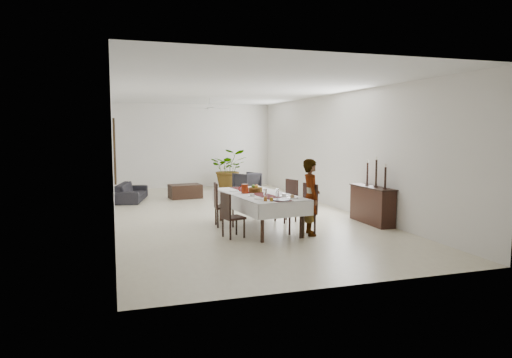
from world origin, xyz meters
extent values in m
cube|color=beige|center=(0.00, 0.00, 0.00)|extent=(6.00, 12.00, 0.00)
cube|color=silver|center=(0.00, 0.00, 3.20)|extent=(6.00, 12.00, 0.02)
cube|color=white|center=(0.00, 6.00, 1.60)|extent=(6.00, 0.02, 3.20)
cube|color=white|center=(0.00, -6.00, 1.60)|extent=(6.00, 0.02, 3.20)
cube|color=white|center=(-3.00, 0.00, 1.60)|extent=(0.02, 12.00, 3.20)
cube|color=white|center=(3.00, 0.00, 1.60)|extent=(0.02, 12.00, 3.20)
cube|color=black|center=(0.04, -2.03, 0.75)|extent=(1.33, 2.60, 0.05)
cylinder|color=black|center=(-0.26, -3.26, 0.36)|extent=(0.08, 0.08, 0.73)
cylinder|color=black|center=(0.64, -3.15, 0.36)|extent=(0.08, 0.08, 0.73)
cylinder|color=black|center=(-0.55, -0.91, 0.36)|extent=(0.08, 0.08, 0.73)
cylinder|color=black|center=(0.35, -0.80, 0.36)|extent=(0.08, 0.08, 0.73)
cube|color=silver|center=(0.04, -2.03, 0.78)|extent=(1.54, 2.80, 0.01)
cube|color=white|center=(-0.56, -2.10, 0.63)|extent=(0.34, 2.66, 0.31)
cube|color=silver|center=(0.65, -1.95, 0.63)|extent=(0.34, 2.66, 0.31)
cube|color=white|center=(0.21, -3.35, 0.63)|extent=(1.22, 0.16, 0.31)
cube|color=white|center=(-0.12, -0.71, 0.63)|extent=(1.22, 0.16, 0.31)
cube|color=maroon|center=(0.04, -2.03, 0.79)|extent=(0.68, 2.62, 0.00)
cylinder|color=maroon|center=(-0.23, -1.91, 0.89)|extent=(0.17, 0.17, 0.21)
torus|color=maroon|center=(-0.32, -1.92, 0.89)|extent=(0.13, 0.04, 0.12)
cylinder|color=silver|center=(0.25, -2.68, 0.88)|extent=(0.07, 0.07, 0.18)
cylinder|color=white|center=(0.01, -2.61, 0.88)|extent=(0.07, 0.07, 0.18)
cylinder|color=white|center=(0.43, -2.61, 0.82)|extent=(0.09, 0.09, 0.06)
cylinder|color=white|center=(0.43, -2.61, 0.80)|extent=(0.16, 0.16, 0.01)
cylinder|color=white|center=(-0.22, -2.43, 0.82)|extent=(0.09, 0.09, 0.06)
cylinder|color=white|center=(-0.22, -2.43, 0.80)|extent=(0.16, 0.16, 0.01)
cylinder|color=silver|center=(0.50, -2.91, 0.80)|extent=(0.25, 0.25, 0.02)
sphere|color=tan|center=(0.50, -2.91, 0.83)|extent=(0.09, 0.09, 0.09)
cylinder|color=white|center=(-0.17, -2.84, 0.80)|extent=(0.25, 0.25, 0.02)
cylinder|color=white|center=(-0.36, -1.50, 0.80)|extent=(0.25, 0.25, 0.02)
cylinder|color=#38393D|center=(0.18, -3.11, 0.80)|extent=(0.37, 0.37, 0.02)
cylinder|color=#9C6516|center=(-0.05, -3.17, 0.83)|extent=(0.07, 0.07, 0.08)
cylinder|color=brown|center=(-0.16, -3.12, 0.83)|extent=(0.07, 0.07, 0.08)
cylinder|color=#8F4C14|center=(-0.12, -3.01, 0.83)|extent=(0.07, 0.07, 0.08)
cylinder|color=brown|center=(0.06, -1.76, 0.84)|extent=(0.31, 0.31, 0.10)
sphere|color=maroon|center=(0.09, -1.74, 0.92)|extent=(0.09, 0.09, 0.09)
sphere|color=#4D7E25|center=(0.02, -1.74, 0.92)|extent=(0.08, 0.08, 0.08)
sphere|color=yellow|center=(0.07, -1.82, 0.92)|extent=(0.09, 0.09, 0.09)
cube|color=black|center=(0.71, -2.93, 0.48)|extent=(0.56, 0.56, 0.05)
cylinder|color=black|center=(0.94, -3.07, 0.22)|extent=(0.06, 0.06, 0.45)
cylinder|color=black|center=(0.85, -2.71, 0.22)|extent=(0.06, 0.06, 0.45)
cylinder|color=black|center=(0.58, -3.16, 0.22)|extent=(0.06, 0.06, 0.45)
cylinder|color=black|center=(0.49, -2.80, 0.22)|extent=(0.06, 0.06, 0.45)
cube|color=black|center=(0.91, -2.88, 0.79)|extent=(0.16, 0.45, 0.58)
cube|color=black|center=(0.90, -1.48, 0.45)|extent=(0.54, 0.54, 0.05)
cylinder|color=black|center=(1.12, -1.58, 0.21)|extent=(0.05, 0.05, 0.42)
cylinder|color=black|center=(1.01, -1.25, 0.21)|extent=(0.05, 0.05, 0.42)
cylinder|color=black|center=(0.79, -1.70, 0.21)|extent=(0.05, 0.05, 0.42)
cylinder|color=black|center=(0.68, -1.37, 0.21)|extent=(0.05, 0.05, 0.42)
cube|color=black|center=(1.09, -1.41, 0.74)|extent=(0.17, 0.42, 0.54)
cube|color=black|center=(-0.69, -2.68, 0.41)|extent=(0.48, 0.48, 0.04)
cylinder|color=black|center=(-0.89, -2.56, 0.19)|extent=(0.05, 0.05, 0.39)
cylinder|color=black|center=(-0.81, -2.87, 0.19)|extent=(0.05, 0.05, 0.39)
cylinder|color=black|center=(-0.58, -2.48, 0.19)|extent=(0.05, 0.05, 0.39)
cylinder|color=black|center=(-0.50, -2.79, 0.19)|extent=(0.05, 0.05, 0.39)
cube|color=black|center=(-0.87, -2.72, 0.67)|extent=(0.13, 0.39, 0.50)
cube|color=black|center=(-0.61, -1.53, 0.44)|extent=(0.45, 0.45, 0.05)
cylinder|color=black|center=(-0.77, -1.35, 0.21)|extent=(0.05, 0.05, 0.42)
cylinder|color=black|center=(-0.80, -1.69, 0.21)|extent=(0.05, 0.05, 0.42)
cylinder|color=black|center=(-0.43, -1.38, 0.21)|extent=(0.05, 0.05, 0.42)
cylinder|color=black|center=(-0.46, -1.72, 0.21)|extent=(0.05, 0.05, 0.42)
cube|color=black|center=(-0.80, -1.52, 0.73)|extent=(0.07, 0.42, 0.54)
imported|color=#989AA0|center=(0.91, -2.91, 0.80)|extent=(0.49, 0.64, 1.59)
cube|color=black|center=(2.78, -2.25, 0.42)|extent=(0.37, 1.41, 0.84)
cube|color=black|center=(2.78, -2.25, 0.86)|extent=(0.41, 1.46, 0.03)
cylinder|color=black|center=(2.78, -2.77, 0.89)|extent=(0.09, 0.09, 0.03)
cylinder|color=black|center=(2.78, -2.77, 1.13)|extent=(0.05, 0.05, 0.47)
cylinder|color=beige|center=(2.78, -2.77, 1.41)|extent=(0.03, 0.03, 0.07)
cylinder|color=black|center=(2.78, -2.39, 0.89)|extent=(0.09, 0.09, 0.03)
cylinder|color=black|center=(2.78, -2.39, 1.20)|extent=(0.05, 0.05, 0.61)
cylinder|color=white|center=(2.78, -2.39, 1.55)|extent=(0.03, 0.03, 0.07)
cylinder|color=black|center=(2.78, -2.02, 0.89)|extent=(0.09, 0.09, 0.03)
cylinder|color=black|center=(2.78, -2.02, 1.16)|extent=(0.05, 0.05, 0.52)
cylinder|color=silver|center=(2.78, -2.02, 1.45)|extent=(0.03, 0.03, 0.07)
imported|color=#242226|center=(-2.49, 3.08, 0.27)|extent=(1.12, 1.98, 0.55)
imported|color=#2A272C|center=(1.52, 3.94, 0.35)|extent=(1.04, 1.05, 0.71)
cube|color=black|center=(-0.81, 3.12, 0.22)|extent=(1.07, 0.77, 0.45)
imported|color=#295522|center=(1.16, 5.13, 0.75)|extent=(1.59, 1.46, 1.50)
cube|color=black|center=(-2.96, 2.20, 1.60)|extent=(0.06, 1.05, 1.85)
cube|color=silver|center=(-2.92, 2.20, 1.60)|extent=(0.01, 0.90, 1.70)
cube|color=black|center=(-2.96, 4.30, 1.60)|extent=(0.06, 1.05, 1.85)
cube|color=silver|center=(-2.92, 4.30, 1.60)|extent=(0.01, 0.90, 1.70)
cylinder|color=white|center=(0.00, 3.00, 3.10)|extent=(0.04, 0.04, 0.20)
cylinder|color=white|center=(0.00, 3.00, 2.90)|extent=(0.16, 0.16, 0.08)
cube|color=white|center=(0.00, 3.35, 2.90)|extent=(0.10, 0.55, 0.01)
cube|color=silver|center=(0.00, 2.65, 2.90)|extent=(0.10, 0.55, 0.01)
cube|color=silver|center=(0.35, 3.00, 2.90)|extent=(0.55, 0.10, 0.01)
cube|color=silver|center=(-0.35, 3.00, 2.90)|extent=(0.55, 0.10, 0.01)
camera|label=1|loc=(-2.99, -11.55, 2.16)|focal=32.00mm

